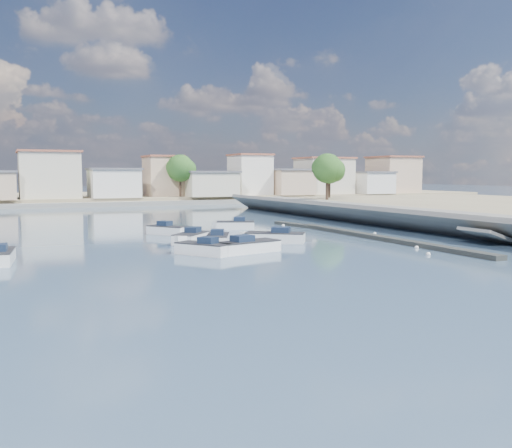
{
  "coord_description": "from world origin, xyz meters",
  "views": [
    {
      "loc": [
        -22.38,
        -30.01,
        5.61
      ],
      "look_at": [
        -2.91,
        14.04,
        1.4
      ],
      "focal_mm": 40.0,
      "sensor_mm": 36.0,
      "label": 1
    }
  ],
  "objects_px": {
    "motorboat_c": "(272,238)",
    "motorboat_d": "(190,239)",
    "motorboat_b": "(218,240)",
    "motorboat_g": "(170,231)",
    "motorboat_a": "(201,249)",
    "motorboat_h": "(251,247)",
    "motorboat_f": "(234,226)",
    "motorboat_e": "(0,257)"
  },
  "relations": [
    {
      "from": "motorboat_c",
      "to": "motorboat_f",
      "type": "height_order",
      "value": "same"
    },
    {
      "from": "motorboat_c",
      "to": "motorboat_d",
      "type": "xyz_separation_m",
      "value": [
        -6.41,
        2.11,
        -0.0
      ]
    },
    {
      "from": "motorboat_h",
      "to": "motorboat_g",
      "type": "bearing_deg",
      "value": 99.08
    },
    {
      "from": "motorboat_b",
      "to": "motorboat_f",
      "type": "bearing_deg",
      "value": 62.72
    },
    {
      "from": "motorboat_c",
      "to": "motorboat_b",
      "type": "bearing_deg",
      "value": 174.9
    },
    {
      "from": "motorboat_a",
      "to": "motorboat_d",
      "type": "distance_m",
      "value": 6.74
    },
    {
      "from": "motorboat_a",
      "to": "motorboat_c",
      "type": "height_order",
      "value": "same"
    },
    {
      "from": "motorboat_e",
      "to": "motorboat_h",
      "type": "distance_m",
      "value": 16.67
    },
    {
      "from": "motorboat_e",
      "to": "motorboat_g",
      "type": "relative_size",
      "value": 1.12
    },
    {
      "from": "motorboat_a",
      "to": "motorboat_d",
      "type": "relative_size",
      "value": 0.98
    },
    {
      "from": "motorboat_a",
      "to": "motorboat_h",
      "type": "bearing_deg",
      "value": -4.03
    },
    {
      "from": "motorboat_b",
      "to": "motorboat_g",
      "type": "xyz_separation_m",
      "value": [
        -1.59,
        8.63,
        0.0
      ]
    },
    {
      "from": "motorboat_b",
      "to": "motorboat_f",
      "type": "xyz_separation_m",
      "value": [
        5.79,
        11.23,
        0.0
      ]
    },
    {
      "from": "motorboat_c",
      "to": "motorboat_f",
      "type": "xyz_separation_m",
      "value": [
        1.19,
        11.64,
        -0.0
      ]
    },
    {
      "from": "motorboat_a",
      "to": "motorboat_e",
      "type": "distance_m",
      "value": 12.99
    },
    {
      "from": "motorboat_d",
      "to": "motorboat_h",
      "type": "distance_m",
      "value": 7.3
    },
    {
      "from": "motorboat_e",
      "to": "motorboat_f",
      "type": "bearing_deg",
      "value": 33.75
    },
    {
      "from": "motorboat_h",
      "to": "motorboat_b",
      "type": "bearing_deg",
      "value": 96.77
    },
    {
      "from": "motorboat_f",
      "to": "motorboat_g",
      "type": "xyz_separation_m",
      "value": [
        -7.39,
        -2.6,
        0.0
      ]
    },
    {
      "from": "motorboat_c",
      "to": "motorboat_g",
      "type": "bearing_deg",
      "value": 124.42
    },
    {
      "from": "motorboat_e",
      "to": "motorboat_f",
      "type": "relative_size",
      "value": 1.1
    },
    {
      "from": "motorboat_a",
      "to": "motorboat_c",
      "type": "relative_size",
      "value": 0.83
    },
    {
      "from": "motorboat_b",
      "to": "motorboat_c",
      "type": "xyz_separation_m",
      "value": [
        4.6,
        -0.41,
        0.0
      ]
    },
    {
      "from": "motorboat_d",
      "to": "motorboat_f",
      "type": "xyz_separation_m",
      "value": [
        7.6,
        9.54,
        0.0
      ]
    },
    {
      "from": "motorboat_b",
      "to": "motorboat_d",
      "type": "relative_size",
      "value": 1.06
    },
    {
      "from": "motorboat_g",
      "to": "motorboat_h",
      "type": "height_order",
      "value": "same"
    },
    {
      "from": "motorboat_d",
      "to": "motorboat_g",
      "type": "xyz_separation_m",
      "value": [
        0.21,
        6.94,
        0.0
      ]
    },
    {
      "from": "motorboat_e",
      "to": "motorboat_c",
      "type": "bearing_deg",
      "value": 7.98
    },
    {
      "from": "motorboat_a",
      "to": "motorboat_b",
      "type": "distance_m",
      "value": 5.8
    },
    {
      "from": "motorboat_e",
      "to": "motorboat_f",
      "type": "height_order",
      "value": "same"
    },
    {
      "from": "motorboat_c",
      "to": "motorboat_g",
      "type": "relative_size",
      "value": 1.21
    },
    {
      "from": "motorboat_a",
      "to": "motorboat_f",
      "type": "height_order",
      "value": "same"
    },
    {
      "from": "motorboat_a",
      "to": "motorboat_b",
      "type": "xyz_separation_m",
      "value": [
        3.06,
        4.93,
        -0.0
      ]
    },
    {
      "from": "motorboat_a",
      "to": "motorboat_f",
      "type": "bearing_deg",
      "value": 61.28
    },
    {
      "from": "motorboat_b",
      "to": "motorboat_f",
      "type": "distance_m",
      "value": 12.64
    },
    {
      "from": "motorboat_a",
      "to": "motorboat_g",
      "type": "relative_size",
      "value": 1.0
    },
    {
      "from": "motorboat_d",
      "to": "motorboat_f",
      "type": "relative_size",
      "value": 1.0
    },
    {
      "from": "motorboat_a",
      "to": "motorboat_h",
      "type": "height_order",
      "value": "same"
    },
    {
      "from": "motorboat_c",
      "to": "motorboat_h",
      "type": "height_order",
      "value": "same"
    },
    {
      "from": "motorboat_c",
      "to": "motorboat_h",
      "type": "bearing_deg",
      "value": -129.85
    },
    {
      "from": "motorboat_c",
      "to": "motorboat_a",
      "type": "bearing_deg",
      "value": -149.49
    },
    {
      "from": "motorboat_c",
      "to": "motorboat_h",
      "type": "xyz_separation_m",
      "value": [
        -3.99,
        -4.78,
        -0.0
      ]
    }
  ]
}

